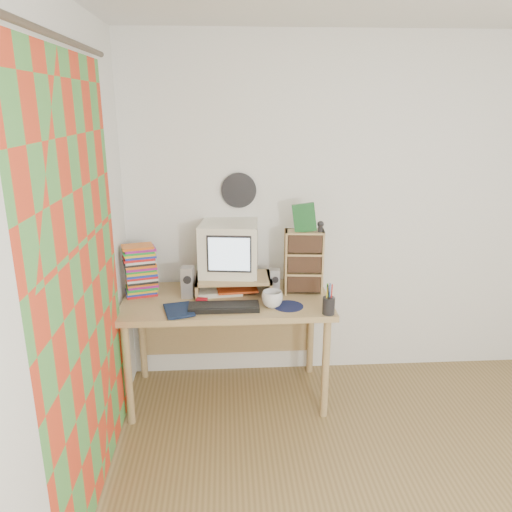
{
  "coord_description": "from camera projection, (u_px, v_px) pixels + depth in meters",
  "views": [
    {
      "loc": [
        -1.03,
        -1.79,
        2.02
      ],
      "look_at": [
        -0.83,
        1.33,
        1.06
      ],
      "focal_mm": 35.0,
      "sensor_mm": 36.0,
      "label": 1
    }
  ],
  "objects": [
    {
      "name": "back_wall",
      "position": [
        365.0,
        213.0,
        3.66
      ],
      "size": [
        3.5,
        0.0,
        3.5
      ],
      "primitive_type": "plane",
      "rotation": [
        1.57,
        0.0,
        0.0
      ],
      "color": "white",
      "rests_on": "floor"
    },
    {
      "name": "left_wall",
      "position": [
        36.0,
        316.0,
        1.89
      ],
      "size": [
        0.0,
        3.5,
        3.5
      ],
      "primitive_type": "plane",
      "rotation": [
        1.57,
        0.0,
        1.57
      ],
      "color": "white",
      "rests_on": "floor"
    },
    {
      "name": "curtain",
      "position": [
        84.0,
        294.0,
        2.38
      ],
      "size": [
        0.0,
        2.2,
        2.2
      ],
      "primitive_type": "plane",
      "rotation": [
        1.57,
        0.0,
        1.57
      ],
      "color": "red",
      "rests_on": "left_wall"
    },
    {
      "name": "wall_disc",
      "position": [
        239.0,
        190.0,
        3.53
      ],
      "size": [
        0.25,
        0.02,
        0.25
      ],
      "primitive_type": "cylinder",
      "rotation": [
        1.57,
        0.0,
        0.0
      ],
      "color": "black",
      "rests_on": "back_wall"
    },
    {
      "name": "desk",
      "position": [
        227.0,
        313.0,
        3.49
      ],
      "size": [
        1.4,
        0.7,
        0.75
      ],
      "color": "tan",
      "rests_on": "floor"
    },
    {
      "name": "monitor_riser",
      "position": [
        233.0,
        280.0,
        3.46
      ],
      "size": [
        0.52,
        0.3,
        0.12
      ],
      "color": "tan",
      "rests_on": "desk"
    },
    {
      "name": "crt_monitor",
      "position": [
        229.0,
        250.0,
        3.45
      ],
      "size": [
        0.43,
        0.43,
        0.36
      ],
      "primitive_type": "cube",
      "rotation": [
        0.0,
        0.0,
        -0.13
      ],
      "color": "silver",
      "rests_on": "monitor_riser"
    },
    {
      "name": "speaker_left",
      "position": [
        188.0,
        282.0,
        3.38
      ],
      "size": [
        0.09,
        0.09,
        0.22
      ],
      "primitive_type": "cube",
      "rotation": [
        0.0,
        0.0,
        -0.13
      ],
      "color": "#A3A2A7",
      "rests_on": "desk"
    },
    {
      "name": "speaker_right",
      "position": [
        275.0,
        282.0,
        3.45
      ],
      "size": [
        0.07,
        0.07,
        0.18
      ],
      "primitive_type": "cube",
      "rotation": [
        0.0,
        0.0,
        -0.04
      ],
      "color": "#A3A2A7",
      "rests_on": "desk"
    },
    {
      "name": "keyboard",
      "position": [
        224.0,
        307.0,
        3.21
      ],
      "size": [
        0.45,
        0.15,
        0.03
      ],
      "primitive_type": "cube",
      "rotation": [
        0.0,
        0.0,
        0.0
      ],
      "color": "black",
      "rests_on": "desk"
    },
    {
      "name": "dvd_stack",
      "position": [
        141.0,
        275.0,
        3.42
      ],
      "size": [
        0.24,
        0.2,
        0.29
      ],
      "primitive_type": null,
      "rotation": [
        0.0,
        0.0,
        0.28
      ],
      "color": "brown",
      "rests_on": "desk"
    },
    {
      "name": "cd_rack",
      "position": [
        304.0,
        262.0,
        3.45
      ],
      "size": [
        0.28,
        0.17,
        0.44
      ],
      "primitive_type": "cube",
      "rotation": [
        0.0,
        0.0,
        -0.1
      ],
      "color": "tan",
      "rests_on": "desk"
    },
    {
      "name": "mug",
      "position": [
        272.0,
        299.0,
        3.24
      ],
      "size": [
        0.16,
        0.16,
        0.11
      ],
      "primitive_type": "imported",
      "rotation": [
        0.0,
        0.0,
        0.21
      ],
      "color": "silver",
      "rests_on": "desk"
    },
    {
      "name": "diary",
      "position": [
        165.0,
        310.0,
        3.14
      ],
      "size": [
        0.24,
        0.2,
        0.04
      ],
      "primitive_type": "imported",
      "rotation": [
        0.0,
        0.0,
        0.23
      ],
      "color": "#101D3B",
      "rests_on": "desk"
    },
    {
      "name": "mousepad",
      "position": [
        288.0,
        306.0,
        3.26
      ],
      "size": [
        0.25,
        0.25,
        0.0
      ],
      "primitive_type": "cylinder",
      "rotation": [
        0.0,
        0.0,
        -0.32
      ],
      "color": "#111C38",
      "rests_on": "desk"
    },
    {
      "name": "pen_cup",
      "position": [
        329.0,
        302.0,
        3.12
      ],
      "size": [
        0.08,
        0.08,
        0.15
      ],
      "primitive_type": null,
      "rotation": [
        0.0,
        0.0,
        -0.05
      ],
      "color": "black",
      "rests_on": "desk"
    },
    {
      "name": "papers",
      "position": [
        225.0,
        289.0,
        3.51
      ],
      "size": [
        0.34,
        0.27,
        0.04
      ],
      "primitive_type": null,
      "rotation": [
        0.0,
        0.0,
        0.11
      ],
      "color": "white",
      "rests_on": "desk"
    },
    {
      "name": "red_box",
      "position": [
        202.0,
        301.0,
        3.3
      ],
      "size": [
        0.08,
        0.06,
        0.04
      ],
      "primitive_type": "cube",
      "rotation": [
        0.0,
        0.0,
        -0.18
      ],
      "color": "#B3131F",
      "rests_on": "desk"
    },
    {
      "name": "game_box",
      "position": [
        304.0,
        218.0,
        3.34
      ],
      "size": [
        0.15,
        0.05,
        0.19
      ],
      "primitive_type": "cube",
      "rotation": [
        0.0,
        0.0,
        -0.12
      ],
      "color": "#185523",
      "rests_on": "cd_rack"
    },
    {
      "name": "webcam",
      "position": [
        320.0,
        226.0,
        3.35
      ],
      "size": [
        0.05,
        0.05,
        0.08
      ],
      "primitive_type": null,
      "rotation": [
        0.0,
        0.0,
        -0.08
      ],
      "color": "black",
      "rests_on": "cd_rack"
    }
  ]
}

